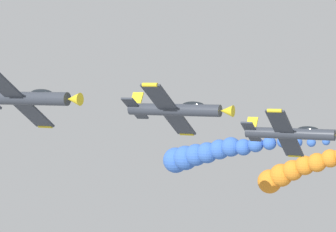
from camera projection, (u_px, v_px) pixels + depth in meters
name	position (u px, v px, depth m)	size (l,w,h in m)	color
smoke_trail_lead	(304.00, 168.00, 90.81)	(5.27, 23.08, 8.33)	orange
smoke_trail_left_inner	(206.00, 154.00, 85.28)	(5.98, 22.60, 5.77)	blue
airplane_right_inner	(291.00, 133.00, 66.98)	(8.19, 10.35, 5.55)	#333842
airplane_left_outer	(176.00, 110.00, 60.94)	(8.36, 10.35, 5.26)	#333842
airplane_right_outer	(24.00, 98.00, 55.41)	(8.27, 10.35, 5.42)	#333842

